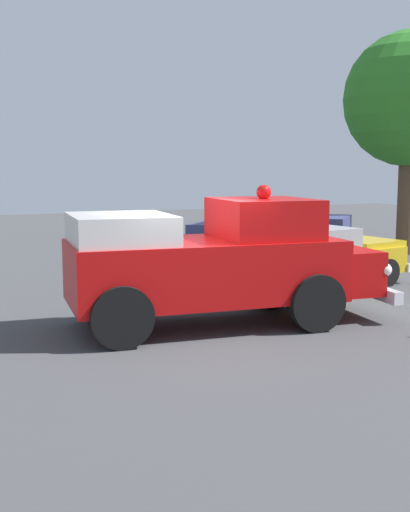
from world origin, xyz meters
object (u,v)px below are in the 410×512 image
at_px(spectator_standing, 139,254).
at_px(classic_hot_rod, 321,256).
at_px(spectator_seated, 164,260).
at_px(parked_pickup, 269,230).
at_px(lawn_chair_near_truck, 163,264).
at_px(lawn_chair_spare, 223,260).
at_px(vintage_fire_truck, 217,261).

bearing_deg(spectator_standing, classic_hot_rod, 80.14).
bearing_deg(spectator_seated, classic_hot_rod, 68.68).
xyz_separation_m(parked_pickup, lawn_chair_near_truck, (2.60, -4.56, -0.40)).
xyz_separation_m(parked_pickup, spectator_seated, (2.72, -4.60, -0.29)).
height_order(classic_hot_rod, spectator_standing, spectator_standing).
bearing_deg(spectator_seated, lawn_chair_spare, 90.17).
distance_m(parked_pickup, lawn_chair_near_truck, 5.26).
bearing_deg(vintage_fire_truck, spectator_seated, 172.69).
distance_m(lawn_chair_spare, spectator_standing, 2.57).
bearing_deg(lawn_chair_spare, classic_hot_rod, 54.51).
xyz_separation_m(classic_hot_rod, parked_pickup, (-4.12, 1.03, 0.24)).
xyz_separation_m(lawn_chair_spare, spectator_standing, (0.63, -2.47, 0.37)).
bearing_deg(classic_hot_rod, spectator_standing, -99.86).
relative_size(classic_hot_rod, lawn_chair_spare, 4.45).
relative_size(lawn_chair_near_truck, spectator_standing, 0.61).
distance_m(lawn_chair_spare, spectator_seated, 1.61).
xyz_separation_m(parked_pickup, spectator_standing, (3.35, -5.45, -0.02)).
bearing_deg(lawn_chair_near_truck, classic_hot_rod, 66.72).
bearing_deg(classic_hot_rod, lawn_chair_near_truck, -113.28).
distance_m(classic_hot_rod, spectator_standing, 4.50).
bearing_deg(lawn_chair_spare, spectator_seated, -89.83).
bearing_deg(spectator_standing, parked_pickup, 121.53).
relative_size(parked_pickup, lawn_chair_near_truck, 4.61).
bearing_deg(spectator_seated, parked_pickup, 120.62).
bearing_deg(spectator_seated, spectator_standing, -53.88).
distance_m(vintage_fire_truck, lawn_chair_spare, 4.36).
height_order(vintage_fire_truck, parked_pickup, vintage_fire_truck).
height_order(classic_hot_rod, spectator_seated, classic_hot_rod).
bearing_deg(lawn_chair_near_truck, vintage_fire_truck, -7.62).
bearing_deg(vintage_fire_truck, lawn_chair_spare, 151.01).
xyz_separation_m(classic_hot_rod, spectator_seated, (-1.39, -3.57, -0.05)).
relative_size(lawn_chair_near_truck, spectator_seated, 0.79).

